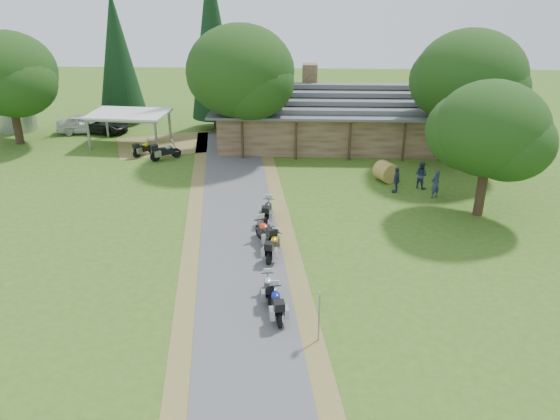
{
  "coord_description": "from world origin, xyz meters",
  "views": [
    {
      "loc": [
        2.38,
        -19.72,
        13.33
      ],
      "look_at": [
        1.33,
        6.49,
        1.6
      ],
      "focal_mm": 35.0,
      "sensor_mm": 36.0,
      "label": 1
    }
  ],
  "objects_px": {
    "motorcycle_carport_a": "(144,148)",
    "hay_bale": "(386,172)",
    "carport": "(130,129)",
    "motorcycle_row_d": "(265,232)",
    "motorcycle_row_e": "(267,210)",
    "car_dark_suv": "(98,120)",
    "car_white_sedan": "(85,121)",
    "silo": "(12,94)",
    "lodge": "(346,113)",
    "motorcycle_row_b": "(268,286)",
    "motorcycle_row_a": "(276,302)",
    "motorcycle_row_c": "(273,245)",
    "motorcycle_carport_b": "(165,150)"
  },
  "relations": [
    {
      "from": "motorcycle_row_a",
      "to": "motorcycle_carport_a",
      "type": "height_order",
      "value": "motorcycle_row_a"
    },
    {
      "from": "carport",
      "to": "motorcycle_row_b",
      "type": "distance_m",
      "value": 25.48
    },
    {
      "from": "motorcycle_row_d",
      "to": "silo",
      "type": "bearing_deg",
      "value": 21.53
    },
    {
      "from": "motorcycle_row_c",
      "to": "motorcycle_carport_b",
      "type": "bearing_deg",
      "value": 43.0
    },
    {
      "from": "silo",
      "to": "hay_bale",
      "type": "height_order",
      "value": "silo"
    },
    {
      "from": "motorcycle_carport_a",
      "to": "lodge",
      "type": "bearing_deg",
      "value": -39.7
    },
    {
      "from": "carport",
      "to": "motorcycle_row_b",
      "type": "xyz_separation_m",
      "value": [
        12.53,
        -22.17,
        -0.73
      ]
    },
    {
      "from": "motorcycle_carport_a",
      "to": "hay_bale",
      "type": "bearing_deg",
      "value": -69.03
    },
    {
      "from": "car_white_sedan",
      "to": "motorcycle_carport_b",
      "type": "relative_size",
      "value": 2.84
    },
    {
      "from": "motorcycle_row_a",
      "to": "motorcycle_carport_a",
      "type": "xyz_separation_m",
      "value": [
        -11.17,
        20.78,
        -0.05
      ]
    },
    {
      "from": "silo",
      "to": "motorcycle_carport_a",
      "type": "distance_m",
      "value": 14.93
    },
    {
      "from": "carport",
      "to": "motorcycle_row_d",
      "type": "distance_m",
      "value": 20.94
    },
    {
      "from": "carport",
      "to": "car_white_sedan",
      "type": "distance_m",
      "value": 6.0
    },
    {
      "from": "car_dark_suv",
      "to": "carport",
      "type": "bearing_deg",
      "value": -120.62
    },
    {
      "from": "motorcycle_row_b",
      "to": "motorcycle_carport_a",
      "type": "bearing_deg",
      "value": 21.56
    },
    {
      "from": "motorcycle_row_b",
      "to": "hay_bale",
      "type": "distance_m",
      "value": 16.27
    },
    {
      "from": "motorcycle_carport_b",
      "to": "carport",
      "type": "bearing_deg",
      "value": 100.61
    },
    {
      "from": "motorcycle_row_e",
      "to": "hay_bale",
      "type": "distance_m",
      "value": 10.1
    },
    {
      "from": "motorcycle_row_c",
      "to": "motorcycle_carport_a",
      "type": "xyz_separation_m",
      "value": [
        -10.78,
        15.72,
        -0.04
      ]
    },
    {
      "from": "motorcycle_carport_b",
      "to": "hay_bale",
      "type": "xyz_separation_m",
      "value": [
        15.93,
        -3.88,
        -0.06
      ]
    },
    {
      "from": "car_dark_suv",
      "to": "motorcycle_row_c",
      "type": "relative_size",
      "value": 3.01
    },
    {
      "from": "silo",
      "to": "carport",
      "type": "height_order",
      "value": "silo"
    },
    {
      "from": "motorcycle_row_b",
      "to": "motorcycle_carport_a",
      "type": "xyz_separation_m",
      "value": [
        -10.76,
        19.46,
        0.02
      ]
    },
    {
      "from": "car_white_sedan",
      "to": "motorcycle_row_e",
      "type": "distance_m",
      "value": 24.39
    },
    {
      "from": "lodge",
      "to": "hay_bale",
      "type": "height_order",
      "value": "lodge"
    },
    {
      "from": "motorcycle_row_b",
      "to": "motorcycle_row_e",
      "type": "xyz_separation_m",
      "value": [
        -0.53,
        8.0,
        0.08
      ]
    },
    {
      "from": "carport",
      "to": "motorcycle_row_e",
      "type": "bearing_deg",
      "value": -44.99
    },
    {
      "from": "car_white_sedan",
      "to": "motorcycle_carport_a",
      "type": "distance_m",
      "value": 9.07
    },
    {
      "from": "carport",
      "to": "motorcycle_row_a",
      "type": "bearing_deg",
      "value": -56.4
    },
    {
      "from": "silo",
      "to": "motorcycle_carport_b",
      "type": "bearing_deg",
      "value": -26.87
    },
    {
      "from": "motorcycle_row_e",
      "to": "hay_bale",
      "type": "relative_size",
      "value": 1.49
    },
    {
      "from": "car_white_sedan",
      "to": "motorcycle_row_d",
      "type": "height_order",
      "value": "car_white_sedan"
    },
    {
      "from": "car_white_sedan",
      "to": "car_dark_suv",
      "type": "distance_m",
      "value": 1.12
    },
    {
      "from": "car_white_sedan",
      "to": "motorcycle_carport_a",
      "type": "relative_size",
      "value": 3.33
    },
    {
      "from": "carport",
      "to": "motorcycle_carport_a",
      "type": "xyz_separation_m",
      "value": [
        1.77,
        -2.71,
        -0.7
      ]
    },
    {
      "from": "motorcycle_row_e",
      "to": "motorcycle_carport_b",
      "type": "distance_m",
      "value": 13.42
    },
    {
      "from": "carport",
      "to": "motorcycle_carport_a",
      "type": "relative_size",
      "value": 3.36
    },
    {
      "from": "carport",
      "to": "motorcycle_row_e",
      "type": "relative_size",
      "value": 3.08
    },
    {
      "from": "carport",
      "to": "car_white_sedan",
      "type": "relative_size",
      "value": 1.01
    },
    {
      "from": "motorcycle_row_b",
      "to": "hay_bale",
      "type": "bearing_deg",
      "value": -33.18
    },
    {
      "from": "motorcycle_carport_b",
      "to": "hay_bale",
      "type": "relative_size",
      "value": 1.6
    },
    {
      "from": "car_white_sedan",
      "to": "motorcycle_carport_b",
      "type": "distance_m",
      "value": 11.13
    },
    {
      "from": "silo",
      "to": "motorcycle_row_b",
      "type": "height_order",
      "value": "silo"
    },
    {
      "from": "motorcycle_row_a",
      "to": "motorcycle_row_b",
      "type": "relative_size",
      "value": 1.13
    },
    {
      "from": "motorcycle_row_a",
      "to": "motorcycle_row_c",
      "type": "xyz_separation_m",
      "value": [
        -0.39,
        5.06,
        -0.01
      ]
    },
    {
      "from": "silo",
      "to": "carport",
      "type": "distance_m",
      "value": 12.15
    },
    {
      "from": "carport",
      "to": "car_dark_suv",
      "type": "height_order",
      "value": "carport"
    },
    {
      "from": "car_dark_suv",
      "to": "motorcycle_carport_b",
      "type": "bearing_deg",
      "value": -121.88
    },
    {
      "from": "motorcycle_row_b",
      "to": "motorcycle_row_d",
      "type": "relative_size",
      "value": 0.82
    },
    {
      "from": "motorcycle_row_a",
      "to": "motorcycle_row_c",
      "type": "relative_size",
      "value": 1.02
    }
  ]
}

